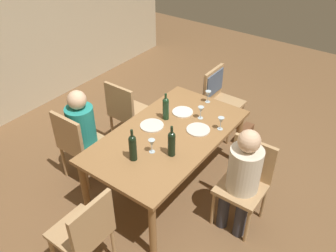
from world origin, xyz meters
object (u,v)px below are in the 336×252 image
at_px(wine_bottle_short_olive, 172,143).
at_px(wine_glass_near_left, 221,121).
at_px(chair_far_right, 126,110).
at_px(wine_glass_centre, 201,110).
at_px(chair_left_end, 86,231).
at_px(person_man_bearded, 243,175).
at_px(dinner_plate_host, 183,112).
at_px(handbag, 245,134).
at_px(dining_table, 168,139).
at_px(wine_bottle_tall_green, 133,147).
at_px(chair_near, 246,178).
at_px(chair_far_left, 78,142).
at_px(wine_glass_far, 152,143).
at_px(dinner_plate_guest_right, 152,125).
at_px(person_woman_host, 84,128).
at_px(chair_right_end, 217,93).
at_px(wine_bottle_dark_red, 166,108).
at_px(wine_glass_near_right, 208,94).
at_px(dinner_plate_guest_left, 198,130).

xyz_separation_m(wine_bottle_short_olive, wine_glass_near_left, (0.66, -0.17, -0.04)).
xyz_separation_m(chair_far_right, wine_glass_centre, (0.13, -1.01, 0.31)).
height_order(chair_left_end, person_man_bearded, person_man_bearded).
relative_size(wine_bottle_short_olive, dinner_plate_host, 1.41).
bearing_deg(handbag, person_man_bearded, -157.61).
distance_m(dining_table, wine_bottle_tall_green, 0.57).
bearing_deg(chair_near, handbag, -65.74).
relative_size(chair_far_left, wine_glass_far, 6.17).
bearing_deg(wine_bottle_tall_green, chair_far_right, 45.58).
xyz_separation_m(wine_glass_far, dinner_plate_guest_right, (0.35, 0.28, -0.10)).
relative_size(person_woman_host, wine_glass_near_left, 7.67).
xyz_separation_m(chair_near, wine_bottle_tall_green, (-0.61, 0.92, 0.36)).
height_order(chair_left_end, wine_glass_far, chair_left_end).
bearing_deg(wine_glass_centre, dinner_plate_host, 95.55).
distance_m(chair_far_left, person_woman_host, 0.17).
bearing_deg(chair_right_end, wine_glass_far, 6.10).
xyz_separation_m(chair_far_left, person_woman_host, (0.11, -0.00, 0.13)).
bearing_deg(dinner_plate_guest_right, dinner_plate_host, -15.72).
height_order(chair_near, wine_glass_centre, chair_near).
xyz_separation_m(wine_bottle_tall_green, wine_bottle_dark_red, (0.74, 0.16, -0.01)).
distance_m(chair_left_end, wine_glass_near_right, 2.12).
relative_size(dinner_plate_guest_left, handbag, 0.91).
bearing_deg(wine_glass_centre, wine_bottle_short_olive, -171.21).
bearing_deg(handbag, wine_glass_near_right, 144.89).
relative_size(person_woman_host, person_man_bearded, 0.99).
bearing_deg(chair_near, dinner_plate_guest_right, 3.91).
height_order(person_man_bearded, wine_glass_centre, person_man_bearded).
height_order(chair_near, wine_bottle_short_olive, wine_bottle_short_olive).
height_order(dinner_plate_guest_left, handbag, dinner_plate_guest_left).
relative_size(person_woman_host, wine_glass_centre, 7.67).
relative_size(chair_far_right, dinner_plate_guest_right, 3.55).
bearing_deg(dinner_plate_host, dinner_plate_guest_right, 164.28).
xyz_separation_m(wine_bottle_tall_green, wine_glass_near_left, (0.92, -0.43, -0.04)).
distance_m(person_man_bearded, dinner_plate_host, 1.10).
xyz_separation_m(chair_right_end, wine_bottle_short_olive, (-1.55, -0.35, 0.29)).
bearing_deg(wine_bottle_tall_green, dinner_plate_guest_right, 20.31).
xyz_separation_m(wine_bottle_short_olive, dinner_plate_guest_right, (0.27, 0.46, -0.14)).
height_order(person_woman_host, wine_glass_far, person_woman_host).
relative_size(chair_far_right, dinner_plate_host, 3.85).
xyz_separation_m(person_woman_host, handbag, (1.68, -1.24, -0.55)).
relative_size(wine_glass_near_right, dinner_plate_guest_left, 0.59).
distance_m(wine_glass_near_left, handbag, 1.16).
xyz_separation_m(person_man_bearded, dinner_plate_host, (0.46, 1.00, 0.08)).
bearing_deg(wine_glass_far, person_man_bearded, -69.79).
distance_m(wine_glass_centre, dinner_plate_guest_left, 0.25).
relative_size(chair_near, handbag, 3.29).
height_order(dining_table, wine_glass_near_left, wine_glass_near_left).
xyz_separation_m(chair_left_end, wine_glass_near_right, (2.09, 0.08, 0.31)).
bearing_deg(wine_bottle_tall_green, dining_table, -2.93).
bearing_deg(chair_near, chair_right_end, -49.84).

